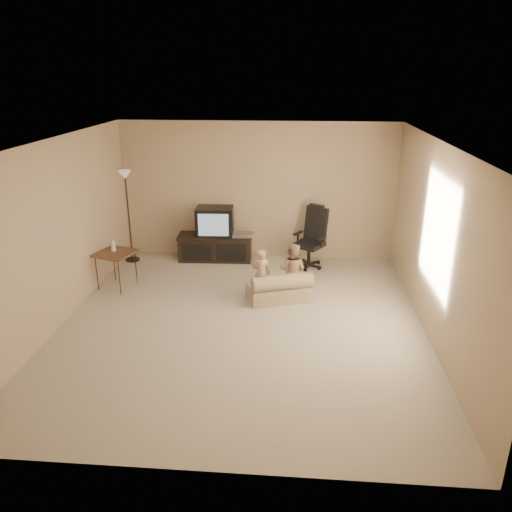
{
  "coord_description": "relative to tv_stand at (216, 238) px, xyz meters",
  "views": [
    {
      "loc": [
        0.71,
        -6.16,
        3.32
      ],
      "look_at": [
        0.15,
        0.6,
        0.79
      ],
      "focal_mm": 35.0,
      "sensor_mm": 36.0,
      "label": 1
    }
  ],
  "objects": [
    {
      "name": "tv_stand",
      "position": [
        0.0,
        0.0,
        0.0
      ],
      "size": [
        1.41,
        0.57,
        0.99
      ],
      "rotation": [
        0.0,
        0.0,
        0.04
      ],
      "color": "black",
      "rests_on": "floor"
    },
    {
      "name": "floor_lamp",
      "position": [
        -1.54,
        -0.19,
        0.81
      ],
      "size": [
        0.26,
        0.26,
        1.68
      ],
      "color": "black",
      "rests_on": "floor"
    },
    {
      "name": "toddler_right",
      "position": [
        1.44,
        -1.51,
        0.02
      ],
      "size": [
        0.47,
        0.35,
        0.86
      ],
      "primitive_type": "imported",
      "rotation": [
        0.0,
        0.0,
        2.84
      ],
      "color": "tan",
      "rests_on": "floor"
    },
    {
      "name": "side_table",
      "position": [
        -1.4,
        -1.4,
        0.17
      ],
      "size": [
        0.69,
        0.69,
        0.82
      ],
      "rotation": [
        0.0,
        0.0,
        -0.32
      ],
      "color": "brown",
      "rests_on": "floor"
    },
    {
      "name": "child_sofa",
      "position": [
        1.26,
        -1.68,
        -0.23
      ],
      "size": [
        1.06,
        0.81,
        0.46
      ],
      "rotation": [
        0.0,
        0.0,
        0.34
      ],
      "color": "tan",
      "rests_on": "floor"
    },
    {
      "name": "toddler_left",
      "position": [
        0.96,
        -1.57,
        -0.02
      ],
      "size": [
        0.29,
        0.22,
        0.78
      ],
      "primitive_type": "imported",
      "rotation": [
        0.0,
        0.0,
        3.18
      ],
      "color": "tan",
      "rests_on": "floor"
    },
    {
      "name": "office_chair",
      "position": [
        1.76,
        -0.19,
        -0.01
      ],
      "size": [
        0.71,
        0.71,
        1.12
      ],
      "rotation": [
        0.0,
        0.0,
        -0.56
      ],
      "color": "black",
      "rests_on": "floor"
    },
    {
      "name": "room_shell",
      "position": [
        0.76,
        -2.49,
        1.11
      ],
      "size": [
        5.5,
        5.5,
        5.5
      ],
      "color": "white",
      "rests_on": "floor"
    },
    {
      "name": "floor",
      "position": [
        0.76,
        -2.49,
        -0.41
      ],
      "size": [
        5.5,
        5.5,
        0.0
      ],
      "primitive_type": "plane",
      "color": "#B1A68D",
      "rests_on": "ground"
    }
  ]
}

